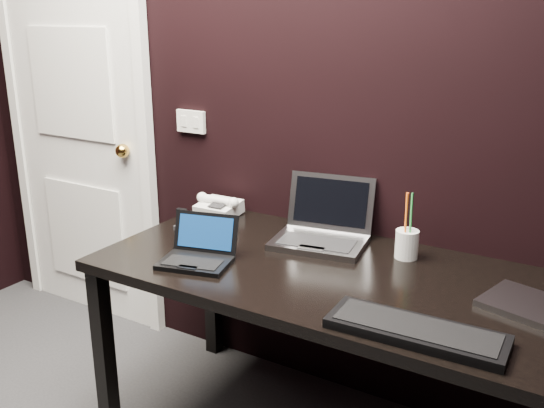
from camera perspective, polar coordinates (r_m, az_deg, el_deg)
The scene contains 11 objects.
wall_back at distance 2.45m, azimuth 4.07°, elevation 10.66°, with size 4.00×4.00×0.00m, color black.
door at distance 3.30m, azimuth -17.79°, elevation 7.21°, with size 0.99×0.10×2.14m.
wall_switch at distance 2.79m, azimuth -7.63°, elevation 7.70°, with size 0.15×0.02×0.10m.
desk at distance 2.15m, azimuth 6.00°, elevation -8.19°, with size 1.70×0.80×0.74m.
netbook at distance 2.18m, azimuth -6.97°, elevation -4.66°, with size 0.29×0.27×0.16m.
silver_laptop at distance 2.35m, azimuth 4.74°, elevation -2.55°, with size 0.39×0.36×0.24m.
ext_keyboard at distance 1.75m, azimuth 13.40°, elevation -11.54°, with size 0.50×0.18×0.03m.
closed_laptop at distance 2.00m, azimuth 23.60°, elevation -8.92°, with size 0.34×0.28×0.02m.
desk_phone at distance 2.67m, azimuth -5.05°, elevation -0.28°, with size 0.21×0.16×0.10m.
mobile_phone at distance 2.52m, azimuth -8.52°, elevation -1.65°, with size 0.05×0.05×0.09m.
pen_cup at distance 2.25m, azimuth 12.57°, elevation -3.59°, with size 0.09×0.09×0.25m.
Camera 1 is at (1.10, -0.36, 1.60)m, focal length 40.00 mm.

